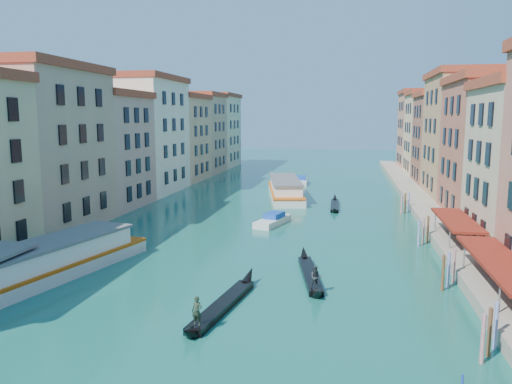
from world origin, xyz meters
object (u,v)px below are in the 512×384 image
at_px(vaporetto_far, 285,189).
at_px(gondola_right, 310,273).
at_px(vaporetto_near, 47,262).
at_px(gondola_fore, 223,303).

distance_m(vaporetto_far, gondola_right, 43.58).
bearing_deg(vaporetto_near, gondola_right, 23.31).
height_order(vaporetto_near, vaporetto_far, vaporetto_far).
bearing_deg(vaporetto_far, gondola_right, -91.09).
bearing_deg(gondola_fore, gondola_right, 62.72).
distance_m(vaporetto_near, vaporetto_far, 48.99).
xyz_separation_m(vaporetto_near, vaporetto_far, (14.43, 46.82, 0.03)).
distance_m(vaporetto_far, gondola_fore, 50.84).
height_order(vaporetto_near, gondola_fore, vaporetto_near).
height_order(vaporetto_near, gondola_right, vaporetto_near).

